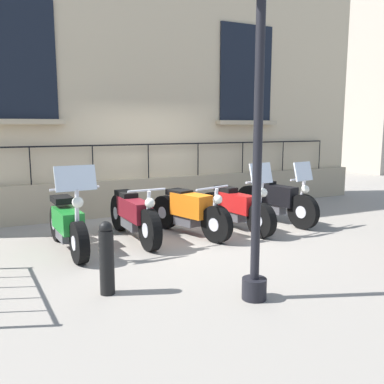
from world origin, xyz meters
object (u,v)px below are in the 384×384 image
object	(u,v)px
motorcycle_maroon	(134,216)
motorcycle_black	(276,201)
bollard	(107,258)
motorcycle_red	(236,208)
lamppost	(260,70)
motorcycle_orange	(190,212)
motorcycle_green	(68,225)

from	to	relation	value
motorcycle_maroon	motorcycle_black	world-z (taller)	motorcycle_black
motorcycle_black	bollard	bearing A→B (deg)	-61.67
motorcycle_red	lamppost	bearing A→B (deg)	-27.76
motorcycle_red	bollard	world-z (taller)	motorcycle_red
motorcycle_orange	lamppost	distance (m)	3.56
motorcycle_red	lamppost	xyz separation A→B (m)	(2.84, -1.49, 2.11)
lamppost	bollard	bearing A→B (deg)	-120.36
motorcycle_red	lamppost	world-z (taller)	lamppost
motorcycle_green	motorcycle_maroon	size ratio (longest dim) A/B	0.93
motorcycle_green	lamppost	bearing A→B (deg)	29.89
motorcycle_black	lamppost	world-z (taller)	lamppost
motorcycle_maroon	motorcycle_red	bearing A→B (deg)	85.40
motorcycle_green	bollard	size ratio (longest dim) A/B	2.30
motorcycle_maroon	lamppost	size ratio (longest dim) A/B	0.58
motorcycle_black	lamppost	xyz separation A→B (m)	(3.01, -2.53, 2.07)
motorcycle_red	motorcycle_maroon	bearing A→B (deg)	-94.60
motorcycle_orange	lamppost	size ratio (longest dim) A/B	0.52
motorcycle_green	bollard	xyz separation A→B (m)	(1.92, 0.13, 0.02)
motorcycle_green	bollard	bearing A→B (deg)	3.91
lamppost	bollard	size ratio (longest dim) A/B	4.27
motorcycle_orange	motorcycle_black	size ratio (longest dim) A/B	0.92
lamppost	motorcycle_green	bearing A→B (deg)	-150.11
motorcycle_maroon	motorcycle_orange	world-z (taller)	motorcycle_maroon
motorcycle_orange	bollard	bearing A→B (deg)	-45.19
motorcycle_orange	motorcycle_red	size ratio (longest dim) A/B	0.94
motorcycle_green	motorcycle_black	distance (m)	4.13
motorcycle_maroon	bollard	xyz separation A→B (m)	(2.14, -1.00, 0.02)
motorcycle_green	motorcycle_maroon	distance (m)	1.15
motorcycle_maroon	bollard	world-z (taller)	motorcycle_maroon
motorcycle_maroon	motorcycle_red	xyz separation A→B (m)	(0.16, 1.96, -0.01)
motorcycle_maroon	motorcycle_black	xyz separation A→B (m)	(-0.01, 2.99, 0.02)
motorcycle_red	motorcycle_black	distance (m)	1.05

